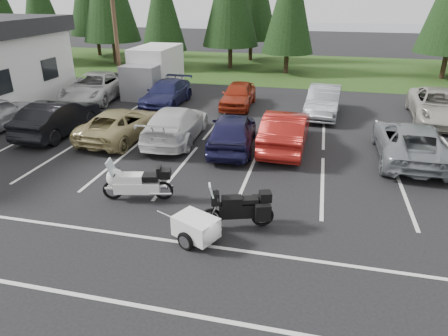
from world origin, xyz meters
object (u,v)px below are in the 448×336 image
car_far_4 (440,106)px  cargo_trailer (196,229)px  car_near_3 (176,124)px  car_near_1 (58,118)px  car_near_4 (232,131)px  car_far_1 (166,93)px  car_far_3 (324,101)px  adventure_motorcycle (237,205)px  car_far_2 (238,95)px  utility_pole (114,18)px  car_near_6 (410,142)px  car_near_2 (121,124)px  touring_motorcycle (137,180)px  car_far_0 (95,87)px  car_near_5 (286,130)px  box_truck (151,71)px

car_far_4 → cargo_trailer: car_far_4 is taller
car_near_3 → car_far_4: 13.68m
car_near_1 → car_near_4: (8.42, 0.02, -0.02)m
car_far_1 → car_far_3: car_far_3 is taller
adventure_motorcycle → cargo_trailer: bearing=-152.8°
car_far_2 → cargo_trailer: 13.91m
car_far_2 → cargo_trailer: car_far_2 is taller
adventure_motorcycle → utility_pole: bearing=108.5°
car_far_1 → car_near_6: bearing=-24.0°
car_near_2 → cargo_trailer: size_ratio=3.00×
utility_pole → car_near_2: bearing=-63.3°
touring_motorcycle → utility_pole: bearing=105.4°
car_near_2 → car_far_1: 5.95m
utility_pole → cargo_trailer: (9.86, -15.35, -4.31)m
car_near_6 → touring_motorcycle: 10.84m
utility_pole → car_far_4: size_ratio=1.55×
car_near_2 → car_near_6: (12.45, 0.35, 0.06)m
car_near_3 → adventure_motorcycle: (4.21, -6.64, -0.04)m
car_far_4 → car_near_2: bearing=-153.4°
car_far_0 → cargo_trailer: bearing=-56.8°
car_near_5 → car_near_1: bearing=4.6°
car_near_4 → touring_motorcycle: size_ratio=1.82×
utility_pole → car_far_4: bearing=-5.8°
car_far_1 → car_far_2: 4.25m
box_truck → cargo_trailer: (7.86, -15.85, -1.07)m
box_truck → touring_motorcycle: box_truck is taller
car_far_1 → cargo_trailer: bearing=-66.0°
box_truck → car_far_4: size_ratio=0.96×
utility_pole → car_near_3: size_ratio=1.71×
adventure_motorcycle → car_near_5: bearing=65.3°
car_near_5 → cargo_trailer: car_near_5 is taller
car_near_1 → touring_motorcycle: bearing=141.5°
box_truck → car_near_4: box_truck is taller
touring_motorcycle → adventure_motorcycle: size_ratio=1.08×
box_truck → car_far_3: 11.43m
car_far_3 → adventure_motorcycle: (-2.29, -12.23, -0.06)m
car_near_6 → car_near_3: bearing=0.9°
box_truck → car_far_3: box_truck is taller
adventure_motorcycle → car_far_0: bearing=114.6°
car_near_3 → car_near_4: 2.78m
car_near_1 → car_near_4: bearing=-179.2°
car_near_5 → car_near_6: car_near_5 is taller
car_near_5 → car_far_1: car_near_5 is taller
box_truck → car_near_4: bearing=-50.0°
car_near_3 → car_far_0: 9.22m
car_near_1 → car_near_3: car_near_1 is taller
car_near_1 → adventure_motorcycle: car_near_1 is taller
car_far_0 → box_truck: bearing=38.6°
car_near_2 → car_near_6: bearing=-174.6°
car_near_4 → car_far_2: size_ratio=1.10×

